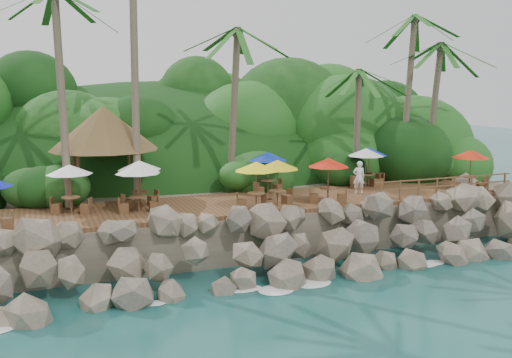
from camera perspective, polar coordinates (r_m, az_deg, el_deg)
name	(u,v)px	position (r m, az deg, el deg)	size (l,w,h in m)	color
ground	(310,286)	(23.56, 5.37, -10.44)	(140.00, 140.00, 0.00)	#19514F
land_base	(201,191)	(37.79, -5.48, -1.20)	(32.00, 25.20, 2.10)	gray
jungle_hill	(174,188)	(45.13, -8.05, -0.87)	(44.80, 28.00, 15.40)	#143811
seawall	(290,245)	(24.92, 3.35, -6.52)	(29.00, 4.00, 2.30)	gray
terrace	(256,203)	(28.25, 0.00, -2.40)	(26.00, 5.00, 0.20)	brown
jungle_foliage	(205,210)	(37.06, -5.04, -3.06)	(44.00, 16.00, 12.00)	#143811
foam_line	(307,283)	(23.80, 5.04, -10.15)	(25.20, 0.80, 0.06)	white
palms	(285,14)	(31.40, 2.92, 15.92)	(26.85, 7.07, 14.69)	brown
palapa	(103,128)	(29.86, -14.82, 4.89)	(5.40, 5.40, 4.60)	brown
dining_clusters	(255,165)	(27.69, -0.06, 1.37)	(25.61, 5.21, 2.18)	brown
railing	(446,185)	(30.86, 18.22, -0.53)	(8.30, 0.10, 1.00)	brown
waiter	(359,177)	(30.54, 10.13, 0.17)	(0.62, 0.41, 1.71)	white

